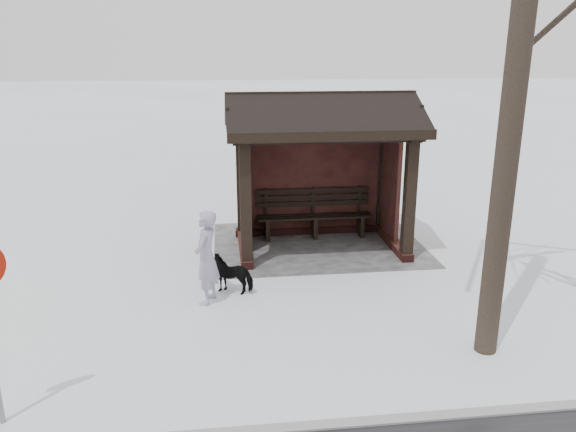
% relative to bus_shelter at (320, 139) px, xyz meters
% --- Properties ---
extents(ground, '(120.00, 120.00, 0.00)m').
position_rel_bus_shelter_xyz_m(ground, '(0.00, 0.16, -2.17)').
color(ground, white).
rests_on(ground, ground).
extents(kerb, '(120.00, 0.15, 0.06)m').
position_rel_bus_shelter_xyz_m(kerb, '(0.00, 5.66, -2.16)').
color(kerb, gray).
rests_on(kerb, ground).
extents(trampled_patch, '(4.20, 3.20, 0.02)m').
position_rel_bus_shelter_xyz_m(trampled_patch, '(0.00, -0.04, -2.16)').
color(trampled_patch, gray).
rests_on(trampled_patch, ground).
extents(bus_shelter, '(3.60, 2.40, 3.09)m').
position_rel_bus_shelter_xyz_m(bus_shelter, '(0.00, 0.00, 0.00)').
color(bus_shelter, '#381614').
rests_on(bus_shelter, ground).
extents(pedestrian, '(0.52, 0.64, 1.50)m').
position_rel_bus_shelter_xyz_m(pedestrian, '(2.19, 2.41, -1.41)').
color(pedestrian, '#9D96B0').
rests_on(pedestrian, ground).
extents(dog, '(0.80, 0.58, 0.61)m').
position_rel_bus_shelter_xyz_m(dog, '(1.77, 2.02, -1.86)').
color(dog, black).
rests_on(dog, ground).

